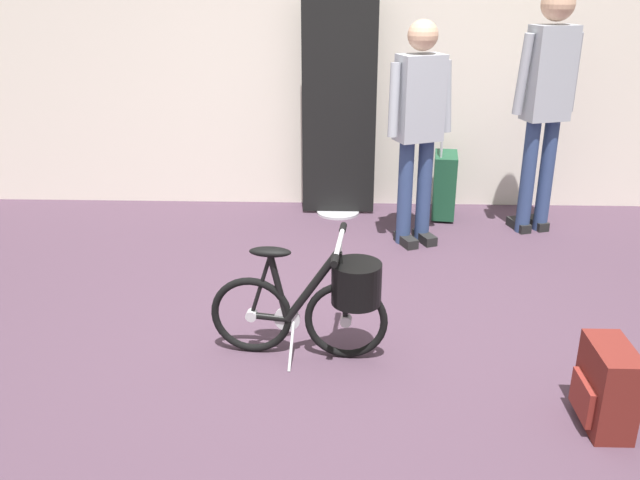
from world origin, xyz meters
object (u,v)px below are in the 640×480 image
at_px(visitor_near_wall, 419,121).
at_px(visitor_browsing, 547,95).
at_px(folding_bike_foreground, 322,299).
at_px(rolling_suitcase, 444,184).
at_px(floor_banner_stand, 339,120).
at_px(backpack_on_floor, 606,387).

distance_m(visitor_near_wall, visitor_browsing, 1.01).
xyz_separation_m(folding_bike_foreground, rolling_suitcase, (0.94, 2.25, -0.06)).
distance_m(floor_banner_stand, folding_bike_foreground, 2.35).
distance_m(visitor_browsing, rolling_suitcase, 1.07).
bearing_deg(visitor_browsing, folding_bike_foreground, -129.41).
bearing_deg(visitor_browsing, rolling_suitcase, 155.67).
distance_m(floor_banner_stand, backpack_on_floor, 3.17).
xyz_separation_m(visitor_near_wall, backpack_on_floor, (0.65, -2.23, -0.73)).
relative_size(folding_bike_foreground, visitor_browsing, 0.52).
xyz_separation_m(rolling_suitcase, backpack_on_floor, (0.35, -2.80, -0.09)).
bearing_deg(visitor_browsing, visitor_near_wall, -164.67).
relative_size(floor_banner_stand, backpack_on_floor, 4.46).
height_order(folding_bike_foreground, visitor_browsing, visitor_browsing).
height_order(visitor_browsing, rolling_suitcase, visitor_browsing).
distance_m(visitor_near_wall, backpack_on_floor, 2.44).
relative_size(floor_banner_stand, visitor_near_wall, 1.10).
height_order(visitor_near_wall, backpack_on_floor, visitor_near_wall).
bearing_deg(backpack_on_floor, floor_banner_stand, 113.32).
height_order(floor_banner_stand, visitor_browsing, visitor_browsing).
bearing_deg(backpack_on_floor, folding_bike_foreground, 157.02).
distance_m(floor_banner_stand, rolling_suitcase, 1.02).
xyz_separation_m(visitor_browsing, rolling_suitcase, (-0.66, 0.30, -0.79)).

